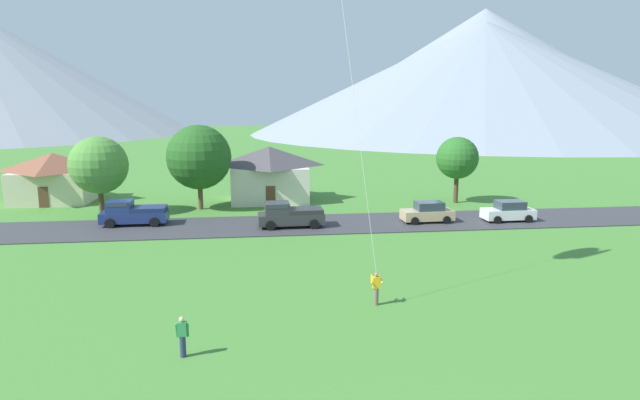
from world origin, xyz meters
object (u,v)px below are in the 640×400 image
at_px(parked_car_white_west_end, 509,211).
at_px(watcher_person, 182,336).
at_px(pickup_truck_navy_west_side, 133,213).
at_px(tree_left_of_center, 99,165).
at_px(pickup_truck_charcoal_east_side, 289,215).
at_px(house_left_center, 269,173).
at_px(tree_near_left, 457,158).
at_px(tree_center, 199,157).
at_px(parked_car_tan_mid_west, 428,212).
at_px(house_leftmost, 54,177).

height_order(parked_car_white_west_end, watcher_person, parked_car_white_west_end).
distance_m(pickup_truck_navy_west_side, watcher_person, 24.77).
bearing_deg(tree_left_of_center, watcher_person, -69.76).
relative_size(parked_car_white_west_end, pickup_truck_charcoal_east_side, 0.81).
xyz_separation_m(house_left_center, watcher_person, (-4.48, -33.55, -1.95)).
relative_size(house_left_center, tree_near_left, 1.24).
bearing_deg(tree_left_of_center, pickup_truck_navy_west_side, -51.25).
distance_m(tree_near_left, watcher_person, 37.91).
relative_size(tree_center, parked_car_white_west_end, 1.85).
xyz_separation_m(tree_left_of_center, watcher_person, (10.41, -28.25, -3.56)).
xyz_separation_m(tree_center, parked_car_tan_mid_west, (19.15, -8.05, -3.98)).
bearing_deg(parked_car_tan_mid_west, tree_left_of_center, 167.04).
bearing_deg(tree_center, parked_car_white_west_end, -18.05).
bearing_deg(pickup_truck_navy_west_side, pickup_truck_charcoal_east_side, -10.32).
relative_size(house_leftmost, tree_left_of_center, 1.11).
bearing_deg(watcher_person, parked_car_white_west_end, 41.87).
distance_m(house_leftmost, tree_left_of_center, 9.90).
bearing_deg(tree_center, pickup_truck_navy_west_side, -128.14).
relative_size(pickup_truck_navy_west_side, pickup_truck_charcoal_east_side, 0.99).
bearing_deg(tree_center, house_left_center, 28.94).
xyz_separation_m(parked_car_tan_mid_west, watcher_person, (-17.14, -21.91, 0.01)).
height_order(house_left_center, parked_car_white_west_end, house_left_center).
height_order(tree_center, pickup_truck_charcoal_east_side, tree_center).
xyz_separation_m(house_leftmost, parked_car_tan_mid_west, (33.89, -13.70, -1.66)).
height_order(tree_left_of_center, tree_center, tree_center).
relative_size(tree_near_left, tree_left_of_center, 0.93).
height_order(tree_near_left, parked_car_white_west_end, tree_near_left).
bearing_deg(watcher_person, pickup_truck_charcoal_east_side, 75.26).
relative_size(tree_near_left, parked_car_tan_mid_west, 1.53).
distance_m(tree_center, pickup_truck_navy_west_side, 8.70).
distance_m(house_leftmost, tree_center, 15.96).
xyz_separation_m(tree_left_of_center, pickup_truck_charcoal_east_side, (16.08, -6.72, -3.38)).
height_order(house_left_center, tree_left_of_center, tree_left_of_center).
height_order(house_leftmost, tree_left_of_center, tree_left_of_center).
height_order(house_leftmost, parked_car_white_west_end, house_leftmost).
bearing_deg(tree_center, watcher_person, -86.15).
bearing_deg(watcher_person, tree_left_of_center, 110.24).
relative_size(tree_center, pickup_truck_charcoal_east_side, 1.49).
bearing_deg(pickup_truck_charcoal_east_side, watcher_person, -104.74).
bearing_deg(pickup_truck_charcoal_east_side, house_left_center, 95.62).
relative_size(house_left_center, pickup_truck_navy_west_side, 1.55).
distance_m(tree_center, pickup_truck_charcoal_east_side, 12.02).
xyz_separation_m(tree_left_of_center, pickup_truck_navy_west_side, (3.57, -4.44, -3.38)).
relative_size(house_leftmost, pickup_truck_navy_west_side, 1.48).
bearing_deg(parked_car_white_west_end, house_left_center, 148.25).
distance_m(tree_near_left, parked_car_white_west_end, 9.46).
height_order(house_leftmost, tree_near_left, tree_near_left).
distance_m(tree_near_left, pickup_truck_navy_west_side, 30.40).
bearing_deg(parked_car_white_west_end, tree_near_left, 98.39).
xyz_separation_m(tree_center, pickup_truck_navy_west_side, (-4.83, -6.16, -3.79)).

